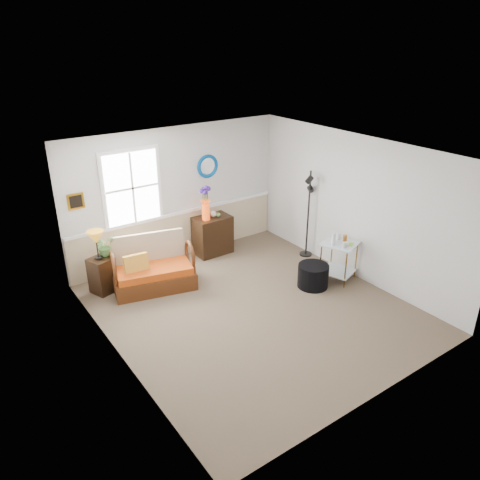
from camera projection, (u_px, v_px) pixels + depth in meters
floor at (253, 309)px, 7.70m from camera, size 4.50×5.00×0.01m
ceiling at (255, 153)px, 6.63m from camera, size 4.50×5.00×0.01m
walls at (254, 237)px, 7.17m from camera, size 4.51×5.01×2.60m
wainscot at (179, 235)px, 9.36m from camera, size 4.46×0.02×0.90m
chair_rail at (178, 213)px, 9.16m from camera, size 4.46×0.04×0.06m
window at (132, 188)px, 8.41m from camera, size 1.14×0.06×1.44m
picture at (76, 201)px, 7.90m from camera, size 0.28×0.03×0.28m
mirror at (207, 166)px, 9.20m from camera, size 0.47×0.07×0.47m
loveseat at (153, 264)px, 8.17m from camera, size 1.54×1.10×0.91m
throw_pillow at (137, 266)px, 8.00m from camera, size 0.42×0.15×0.42m
lamp_stand at (102, 275)px, 8.09m from camera, size 0.46×0.46×0.64m
table_lamp at (97, 245)px, 7.84m from camera, size 0.36×0.36×0.51m
potted_plant at (105, 248)px, 8.02m from camera, size 0.42×0.45×0.28m
cabinet at (213, 235)px, 9.49m from camera, size 0.73×0.47×0.79m
flower_vase at (206, 203)px, 9.07m from camera, size 0.25×0.25×0.67m
side_table at (338, 261)px, 8.49m from camera, size 0.73×0.73×0.72m
tabletop_items at (341, 238)px, 8.26m from camera, size 0.54×0.54×0.24m
floor_lamp at (308, 214)px, 9.20m from camera, size 0.28×0.28×1.77m
ottoman at (313, 276)px, 8.30m from camera, size 0.60×0.60×0.42m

